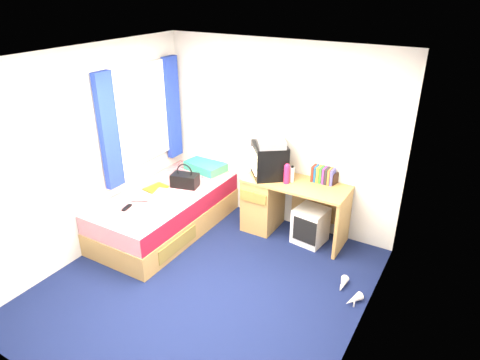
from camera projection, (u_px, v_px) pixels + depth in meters
The scene contains 20 objects.
ground at pixel (205, 285), 4.65m from camera, with size 3.40×3.40×0.00m, color #0C1438.
room_shell at pixel (200, 163), 4.03m from camera, with size 3.40×3.40×3.40m.
bed at pixel (166, 211), 5.58m from camera, with size 1.01×2.00×0.54m.
pillow at pixel (206, 166), 6.09m from camera, with size 0.55×0.35×0.12m, color #1B70B1.
desk at pixel (276, 202), 5.53m from camera, with size 1.30×0.55×0.75m.
storage_cube at pixel (310, 225), 5.34m from camera, with size 0.37×0.37×0.46m, color silver.
crt_tv at pixel (269, 160), 5.35m from camera, with size 0.58×0.58×0.43m.
vcr at pixel (270, 141), 5.24m from camera, with size 0.45×0.32×0.09m, color #AEAEB0.
book_row at pixel (323, 175), 5.22m from camera, with size 0.27×0.13×0.20m.
picture_frame at pixel (335, 179), 5.19m from camera, with size 0.02×0.12×0.14m, color black.
pink_water_bottle at pixel (287, 175), 5.19m from camera, with size 0.07×0.07×0.23m, color #E82054.
aerosol_can at pixel (292, 175), 5.24m from camera, with size 0.05×0.05×0.19m, color silver.
handbag at pixel (185, 180), 5.60m from camera, with size 0.38×0.27×0.32m.
towel at pixel (167, 197), 5.25m from camera, with size 0.31×0.26×0.10m, color white.
magazine at pixel (156, 188), 5.58m from camera, with size 0.21×0.28×0.01m, color #CACA16.
water_bottle at pixel (140, 198), 5.25m from camera, with size 0.07×0.07×0.20m, color silver.
colour_swatch_fan at pixel (142, 209), 5.07m from camera, with size 0.22×0.06×0.01m, color yellow.
remote_control at pixel (127, 208), 5.09m from camera, with size 0.05×0.16×0.02m, color black.
window_assembly at pixel (142, 117), 5.45m from camera, with size 0.11×1.42×1.40m.
white_heels at pixel (348, 292), 4.49m from camera, with size 0.31×0.42×0.09m.
Camera 1 is at (2.21, -3.01, 3.02)m, focal length 32.00 mm.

